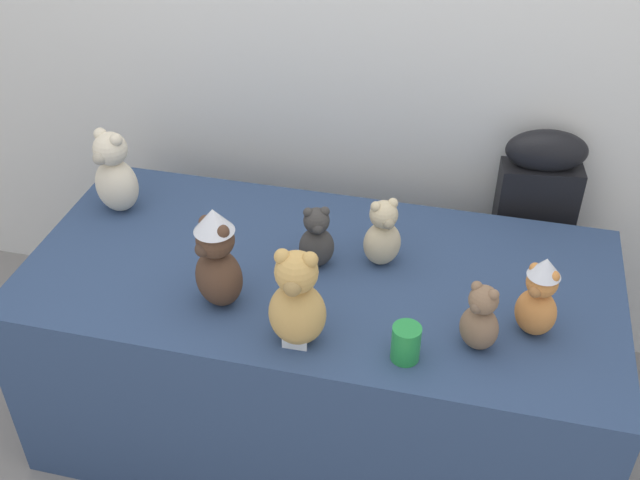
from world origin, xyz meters
name	(u,v)px	position (x,y,z in m)	size (l,w,h in m)	color
ground_plane	(303,476)	(0.00, 0.00, 0.00)	(10.00, 10.00, 0.00)	gray
wall_back	(368,12)	(0.00, 0.94, 1.30)	(7.00, 0.08, 2.60)	silver
display_table	(320,352)	(0.00, 0.25, 0.36)	(1.86, 0.89, 0.71)	navy
instrument_case	(527,248)	(0.66, 0.82, 0.50)	(0.29, 0.16, 0.99)	black
teddy_bear_cocoa	(217,259)	(-0.25, 0.04, 0.88)	(0.19, 0.19, 0.33)	#4C3323
teddy_bear_sand	(383,234)	(0.18, 0.34, 0.82)	(0.16, 0.15, 0.24)	#CCB78E
teddy_bear_mocha	(480,319)	(0.50, 0.03, 0.82)	(0.14, 0.13, 0.22)	#7F6047
teddy_bear_ginger	(539,297)	(0.65, 0.12, 0.84)	(0.15, 0.14, 0.26)	#D17F3D
teddy_bear_charcoal	(317,239)	(-0.02, 0.28, 0.82)	(0.14, 0.13, 0.22)	#383533
teddy_bear_honey	(297,301)	(0.01, -0.07, 0.86)	(0.17, 0.15, 0.31)	tan
teddy_bear_cream	(115,174)	(-0.76, 0.42, 0.86)	(0.19, 0.18, 0.31)	beige
party_cup_green	(406,343)	(0.31, -0.07, 0.77)	(0.08, 0.08, 0.11)	#238C3D
name_card_front_left	(294,342)	(0.01, -0.10, 0.74)	(0.07, 0.01, 0.05)	white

